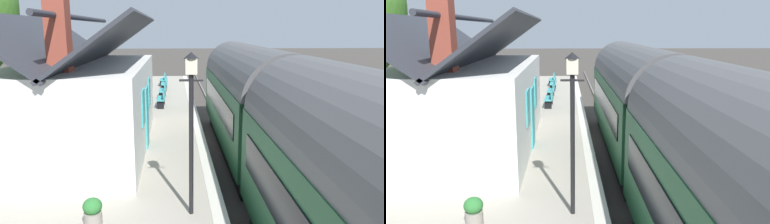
{
  "view_description": "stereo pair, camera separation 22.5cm",
  "coord_description": "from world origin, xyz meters",
  "views": [
    {
      "loc": [
        -15.83,
        2.17,
        4.93
      ],
      "look_at": [
        -2.64,
        1.5,
        1.88
      ],
      "focal_mm": 33.65,
      "sensor_mm": 36.0,
      "label": 1
    },
    {
      "loc": [
        -15.84,
        1.94,
        4.93
      ],
      "look_at": [
        -2.64,
        1.5,
        1.88
      ],
      "focal_mm": 33.65,
      "sensor_mm": 36.0,
      "label": 2
    }
  ],
  "objects": [
    {
      "name": "train",
      "position": [
        -6.62,
        -0.9,
        2.22
      ],
      "size": [
        19.7,
        2.73,
        4.32
      ],
      "color": "black",
      "rests_on": "ground"
    },
    {
      "name": "ground_plane",
      "position": [
        0.0,
        0.0,
        0.0
      ],
      "size": [
        160.0,
        160.0,
        0.0
      ],
      "primitive_type": "plane",
      "color": "#423D38"
    },
    {
      "name": "station_building",
      "position": [
        -3.54,
        5.21,
        2.47
      ],
      "size": [
        8.48,
        4.41,
        5.53
      ],
      "color": "white",
      "rests_on": "platform"
    },
    {
      "name": "bench_near_building",
      "position": [
        8.5,
        2.78,
        1.36
      ],
      "size": [
        1.4,
        0.44,
        0.88
      ],
      "color": "teal",
      "rests_on": "platform"
    },
    {
      "name": "rail_far",
      "position": [
        0.0,
        -0.18,
        0.07
      ],
      "size": [
        52.0,
        0.08,
        0.14
      ],
      "primitive_type": "cube",
      "color": "gray",
      "rests_on": "ground"
    },
    {
      "name": "bench_platform_end",
      "position": [
        10.58,
        2.93,
        1.36
      ],
      "size": [
        1.41,
        0.46,
        0.88
      ],
      "color": "teal",
      "rests_on": "platform"
    },
    {
      "name": "bench_by_lamp",
      "position": [
        3.06,
        2.81,
        1.36
      ],
      "size": [
        1.41,
        0.45,
        0.88
      ],
      "color": "teal",
      "rests_on": "platform"
    },
    {
      "name": "lamp_post_platform",
      "position": [
        -8.46,
        1.81,
        3.4
      ],
      "size": [
        0.32,
        0.5,
        3.6
      ],
      "color": "black",
      "rests_on": "platform"
    },
    {
      "name": "planter_under_sign",
      "position": [
        -9.08,
        3.85,
        1.25
      ],
      "size": [
        0.39,
        0.39,
        0.72
      ],
      "color": "gray",
      "rests_on": "platform"
    },
    {
      "name": "planter_by_door",
      "position": [
        6.57,
        5.9,
        1.19
      ],
      "size": [
        0.87,
        0.32,
        0.64
      ],
      "color": "gray",
      "rests_on": "platform"
    },
    {
      "name": "platform",
      "position": [
        0.0,
        3.98,
        0.44
      ],
      "size": [
        32.0,
        5.96,
        0.88
      ],
      "primitive_type": "cube",
      "color": "#A39B8C",
      "rests_on": "ground"
    },
    {
      "name": "planter_bench_left",
      "position": [
        5.24,
        4.26,
        1.26
      ],
      "size": [
        0.52,
        0.52,
        0.76
      ],
      "color": "black",
      "rests_on": "platform"
    },
    {
      "name": "bench_mid_platform",
      "position": [
        5.65,
        2.81,
        1.36
      ],
      "size": [
        1.41,
        0.45,
        0.88
      ],
      "color": "teal",
      "rests_on": "platform"
    },
    {
      "name": "rail_near",
      "position": [
        0.0,
        -1.62,
        0.07
      ],
      "size": [
        52.0,
        0.08,
        0.14
      ],
      "primitive_type": "cube",
      "color": "gray",
      "rests_on": "ground"
    },
    {
      "name": "platform_edge_coping",
      "position": [
        0.0,
        1.18,
        0.89
      ],
      "size": [
        32.0,
        0.36,
        0.02
      ],
      "primitive_type": "cube",
      "color": "beige",
      "rests_on": "platform"
    }
  ]
}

